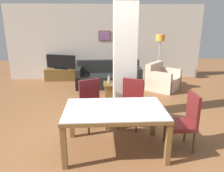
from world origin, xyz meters
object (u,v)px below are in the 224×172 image
at_px(dining_table, 115,117).
at_px(dining_chair_far_left, 92,102).
at_px(dining_chair_head_right, 185,119).
at_px(floor_lamp, 160,42).
at_px(bottle, 109,80).
at_px(dining_chair_far_right, 131,102).
at_px(coffee_table, 114,89).
at_px(tv_stand, 62,74).
at_px(tv_screen, 61,62).
at_px(sofa, 108,78).
at_px(armchair, 162,80).

distance_m(dining_table, dining_chair_far_left, 0.98).
distance_m(dining_chair_head_right, floor_lamp, 4.51).
relative_size(dining_chair_far_left, bottle, 4.25).
height_order(dining_chair_far_left, floor_lamp, floor_lamp).
distance_m(dining_chair_far_right, floor_lamp, 3.88).
bearing_deg(dining_chair_far_left, coffee_table, -131.48).
height_order(dining_table, floor_lamp, floor_lamp).
xyz_separation_m(coffee_table, tv_stand, (-1.83, 1.85, 0.02)).
relative_size(coffee_table, tv_stand, 0.53).
distance_m(dining_chair_head_right, tv_screen, 5.46).
bearing_deg(sofa, dining_chair_far_right, 96.96).
xyz_separation_m(sofa, coffee_table, (0.13, -0.95, -0.10)).
bearing_deg(coffee_table, dining_chair_far_right, -83.46).
distance_m(dining_chair_far_left, dining_chair_head_right, 1.83).
distance_m(dining_chair_far_left, coffee_table, 2.05).
bearing_deg(tv_screen, dining_chair_far_left, 126.63).
height_order(dining_table, coffee_table, dining_table).
bearing_deg(dining_table, dining_chair_far_right, 65.49).
height_order(dining_table, dining_chair_far_right, dining_chair_far_right).
bearing_deg(sofa, armchair, 166.32).
relative_size(bottle, tv_screen, 0.21).
xyz_separation_m(dining_chair_far_left, sofa, (0.46, 2.89, -0.24)).
bearing_deg(tv_screen, tv_stand, -0.00).
distance_m(armchair, floor_lamp, 1.51).
bearing_deg(dining_chair_far_right, armchair, -94.20).
height_order(coffee_table, tv_stand, tv_stand).
height_order(armchair, coffee_table, armchair).
bearing_deg(dining_chair_head_right, coffee_table, 19.66).
bearing_deg(dining_chair_far_right, floor_lamp, -88.71).
relative_size(dining_chair_head_right, armchair, 0.79).
bearing_deg(armchair, coffee_table, -30.97).
bearing_deg(dining_chair_head_right, dining_chair_far_left, 60.97).
bearing_deg(coffee_table, bottle, 155.07).
bearing_deg(dining_table, tv_screen, 109.40).
bearing_deg(armchair, floor_lamp, -147.70).
bearing_deg(coffee_table, floor_lamp, 42.03).
relative_size(dining_chair_head_right, floor_lamp, 0.59).
relative_size(dining_chair_far_right, bottle, 4.25).
distance_m(armchair, bottle, 1.80).
relative_size(bottle, floor_lamp, 0.14).
xyz_separation_m(armchair, tv_stand, (-3.40, 1.31, -0.08)).
height_order(armchair, tv_screen, tv_screen).
relative_size(armchair, tv_stand, 1.03).
relative_size(dining_table, dining_chair_head_right, 1.67).
xyz_separation_m(dining_chair_far_left, armchair, (2.16, 2.47, -0.24)).
distance_m(dining_table, armchair, 3.80).
xyz_separation_m(dining_table, dining_chair_far_left, (-0.41, 0.89, -0.08)).
height_order(dining_table, tv_screen, tv_screen).
relative_size(dining_chair_far_right, tv_screen, 0.90).
relative_size(dining_chair_head_right, tv_screen, 0.90).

